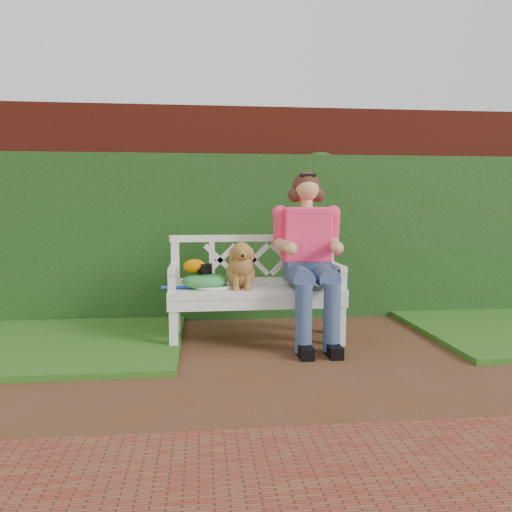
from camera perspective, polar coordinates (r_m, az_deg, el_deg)
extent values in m
plane|color=#502D17|center=(3.79, 8.21, -12.47)|extent=(60.00, 60.00, 0.00)
cube|color=maroon|center=(5.46, 3.40, 4.93)|extent=(10.00, 0.30, 2.20)
cube|color=#326223|center=(5.25, 3.78, 2.16)|extent=(10.00, 0.18, 1.70)
cube|color=#234814|center=(4.77, -24.48, -8.78)|extent=(2.60, 2.00, 0.05)
cube|color=brown|center=(2.40, 18.65, -23.78)|extent=(4.00, 1.20, 0.03)
cube|color=black|center=(4.25, -5.93, -1.41)|extent=(0.13, 0.11, 0.08)
ellipsoid|color=#C46F00|center=(4.26, -7.04, -1.15)|extent=(0.22, 0.19, 0.12)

